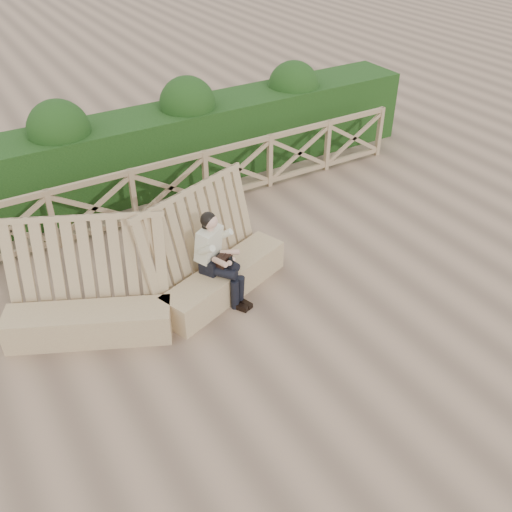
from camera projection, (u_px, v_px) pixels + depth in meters
ground at (274, 319)px, 8.25m from camera, size 60.00×60.00×0.00m
bench at (157, 289)px, 8.17m from camera, size 4.31×1.65×1.61m
woman at (217, 255)px, 8.23m from camera, size 0.64×0.90×1.45m
guardrail at (170, 188)px, 10.39m from camera, size 10.10×0.09×1.10m
hedge at (144, 154)px, 11.11m from camera, size 12.00×1.20×1.50m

